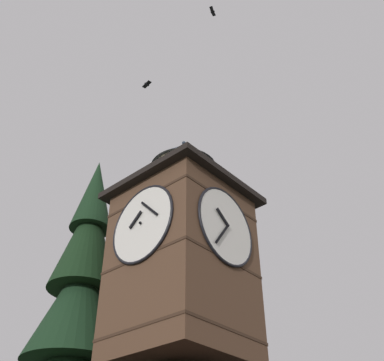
# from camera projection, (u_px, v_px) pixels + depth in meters

# --- Properties ---
(clock_tower) EXTENTS (4.74, 4.74, 9.43)m
(clock_tower) POSITION_uv_depth(u_px,v_px,m) (182.00, 253.00, 17.70)
(clock_tower) COLOR brown
(clock_tower) RESTS_ON building_main
(flying_bird_high) EXTENTS (0.29, 0.56, 0.15)m
(flying_bird_high) POSITION_uv_depth(u_px,v_px,m) (147.00, 84.00, 23.73)
(flying_bird_high) COLOR black
(flying_bird_low) EXTENTS (0.51, 0.30, 0.11)m
(flying_bird_low) POSITION_uv_depth(u_px,v_px,m) (213.00, 12.00, 20.77)
(flying_bird_low) COLOR black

